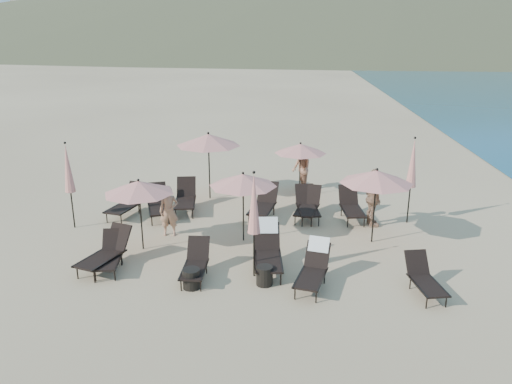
# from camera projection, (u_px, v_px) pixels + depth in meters

# --- Properties ---
(ground) EXTENTS (800.00, 800.00, 0.00)m
(ground) POSITION_uv_depth(u_px,v_px,m) (261.00, 275.00, 12.75)
(ground) COLOR #D6BA8C
(ground) RESTS_ON ground
(lounger_0) EXTENTS (0.79, 1.58, 0.87)m
(lounger_0) POSITION_uv_depth(u_px,v_px,m) (110.00, 254.00, 12.99)
(lounger_0) COLOR black
(lounger_0) RESTS_ON ground
(lounger_1) EXTENTS (1.17, 1.83, 0.98)m
(lounger_1) POSITION_uv_depth(u_px,v_px,m) (106.00, 252.00, 13.01)
(lounger_1) COLOR black
(lounger_1) RESTS_ON ground
(lounger_2) EXTENTS (0.60, 1.52, 0.87)m
(lounger_2) POSITION_uv_depth(u_px,v_px,m) (195.00, 263.00, 12.50)
(lounger_2) COLOR black
(lounger_2) RESTS_ON ground
(lounger_3) EXTENTS (0.85, 1.92, 1.16)m
(lounger_3) POSITION_uv_depth(u_px,v_px,m) (268.00, 249.00, 12.96)
(lounger_3) COLOR black
(lounger_3) RESTS_ON ground
(lounger_4) EXTENTS (0.98, 1.73, 1.02)m
(lounger_4) POSITION_uv_depth(u_px,v_px,m) (314.00, 266.00, 12.11)
(lounger_4) COLOR black
(lounger_4) RESTS_ON ground
(lounger_5) EXTENTS (0.82, 1.54, 0.84)m
(lounger_5) POSITION_uv_depth(u_px,v_px,m) (424.00, 278.00, 11.75)
(lounger_5) COLOR black
(lounger_5) RESTS_ON ground
(lounger_6) EXTENTS (1.07, 1.84, 0.99)m
(lounger_6) POSITION_uv_depth(u_px,v_px,m) (127.00, 202.00, 16.76)
(lounger_6) COLOR black
(lounger_6) RESTS_ON ground
(lounger_7) EXTENTS (1.18, 1.85, 1.00)m
(lounger_7) POSITION_uv_depth(u_px,v_px,m) (158.00, 203.00, 16.66)
(lounger_7) COLOR black
(lounger_7) RESTS_ON ground
(lounger_8) EXTENTS (0.91, 1.85, 1.02)m
(lounger_8) POSITION_uv_depth(u_px,v_px,m) (185.00, 197.00, 17.23)
(lounger_8) COLOR black
(lounger_8) RESTS_ON ground
(lounger_9) EXTENTS (1.00, 1.89, 1.03)m
(lounger_9) POSITION_uv_depth(u_px,v_px,m) (264.00, 203.00, 16.62)
(lounger_9) COLOR black
(lounger_9) RESTS_ON ground
(lounger_10) EXTENTS (0.86, 1.76, 0.97)m
(lounger_10) POSITION_uv_depth(u_px,v_px,m) (307.00, 205.00, 16.55)
(lounger_10) COLOR black
(lounger_10) RESTS_ON ground
(lounger_11) EXTENTS (0.81, 1.74, 0.97)m
(lounger_11) POSITION_uv_depth(u_px,v_px,m) (351.00, 206.00, 16.48)
(lounger_11) COLOR black
(lounger_11) RESTS_ON ground
(lounger_12) EXTENTS (0.98, 1.78, 0.97)m
(lounger_12) POSITION_uv_depth(u_px,v_px,m) (308.00, 205.00, 16.54)
(lounger_12) COLOR black
(lounger_12) RESTS_ON ground
(umbrella_open_0) EXTENTS (1.94, 1.94, 2.09)m
(umbrella_open_0) POSITION_uv_depth(u_px,v_px,m) (139.00, 187.00, 13.72)
(umbrella_open_0) COLOR black
(umbrella_open_0) RESTS_ON ground
(umbrella_open_1) EXTENTS (1.97, 1.97, 2.12)m
(umbrella_open_1) POSITION_uv_depth(u_px,v_px,m) (243.00, 180.00, 14.30)
(umbrella_open_1) COLOR black
(umbrella_open_1) RESTS_ON ground
(umbrella_open_2) EXTENTS (2.10, 2.10, 2.26)m
(umbrella_open_2) POSITION_uv_depth(u_px,v_px,m) (377.00, 177.00, 14.16)
(umbrella_open_2) COLOR black
(umbrella_open_2) RESTS_ON ground
(umbrella_open_3) EXTENTS (2.33, 2.33, 2.51)m
(umbrella_open_3) POSITION_uv_depth(u_px,v_px,m) (208.00, 140.00, 17.97)
(umbrella_open_3) COLOR black
(umbrella_open_3) RESTS_ON ground
(umbrella_open_4) EXTENTS (1.93, 1.93, 2.08)m
(umbrella_open_4) POSITION_uv_depth(u_px,v_px,m) (300.00, 149.00, 18.35)
(umbrella_open_4) COLOR black
(umbrella_open_4) RESTS_ON ground
(umbrella_closed_0) EXTENTS (0.32, 0.32, 2.78)m
(umbrella_closed_0) POSITION_uv_depth(u_px,v_px,m) (254.00, 204.00, 12.11)
(umbrella_closed_0) COLOR black
(umbrella_closed_0) RESTS_ON ground
(umbrella_closed_1) EXTENTS (0.33, 0.33, 2.85)m
(umbrella_closed_1) POSITION_uv_depth(u_px,v_px,m) (413.00, 164.00, 15.67)
(umbrella_closed_1) COLOR black
(umbrella_closed_1) RESTS_ON ground
(umbrella_closed_2) EXTENTS (0.33, 0.33, 2.78)m
(umbrella_closed_2) POSITION_uv_depth(u_px,v_px,m) (68.00, 169.00, 15.27)
(umbrella_closed_2) COLOR black
(umbrella_closed_2) RESTS_ON ground
(side_table_0) EXTENTS (0.43, 0.43, 0.49)m
(side_table_0) POSITION_uv_depth(u_px,v_px,m) (191.00, 279.00, 12.04)
(side_table_0) COLOR black
(side_table_0) RESTS_ON ground
(side_table_1) EXTENTS (0.41, 0.41, 0.48)m
(side_table_1) POSITION_uv_depth(u_px,v_px,m) (264.00, 276.00, 12.19)
(side_table_1) COLOR black
(side_table_1) RESTS_ON ground
(beachgoer_a) EXTENTS (0.62, 0.45, 1.56)m
(beachgoer_a) POSITION_uv_depth(u_px,v_px,m) (169.00, 211.00, 15.03)
(beachgoer_a) COLOR #AA795C
(beachgoer_a) RESTS_ON ground
(beachgoer_b) EXTENTS (0.90, 1.01, 1.72)m
(beachgoer_b) POSITION_uv_depth(u_px,v_px,m) (301.00, 169.00, 19.37)
(beachgoer_b) COLOR #AF795A
(beachgoer_b) RESTS_ON ground
(beachgoer_c) EXTENTS (0.65, 1.17, 1.88)m
(beachgoer_c) POSITION_uv_depth(u_px,v_px,m) (373.00, 198.00, 15.72)
(beachgoer_c) COLOR #A77C5E
(beachgoer_c) RESTS_ON ground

